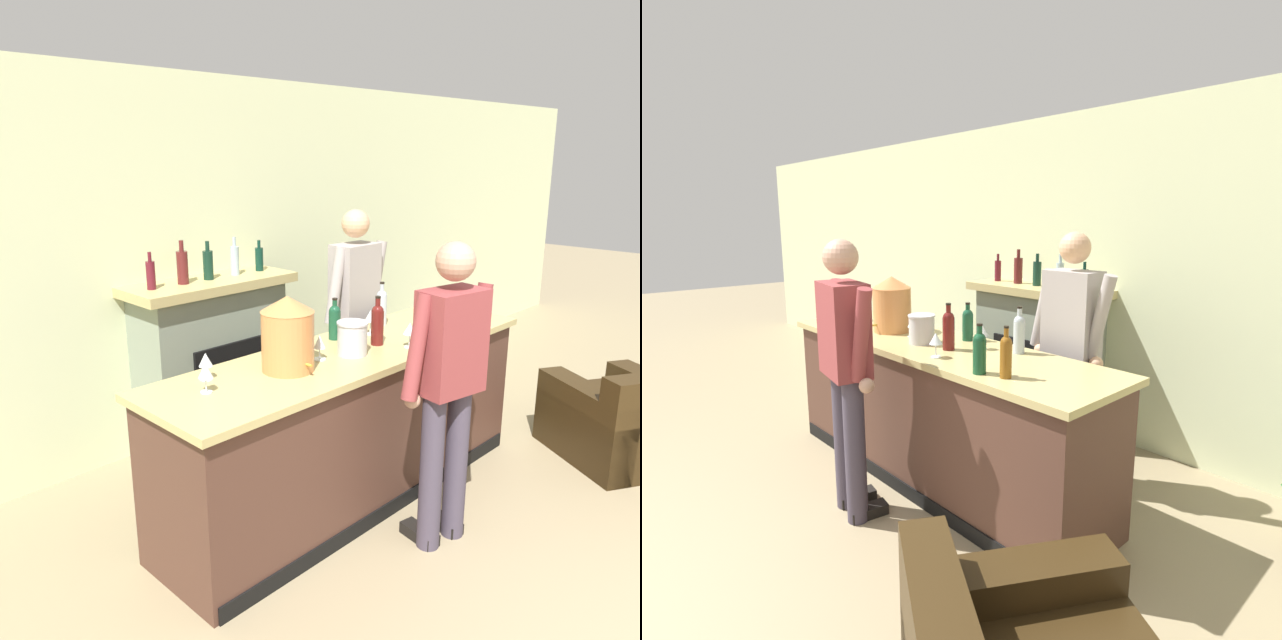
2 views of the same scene
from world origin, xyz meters
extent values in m
cube|color=beige|center=(0.00, 3.82, 1.38)|extent=(12.00, 0.07, 2.75)
cube|color=#4A2E24|center=(0.09, 2.25, 0.48)|extent=(2.72, 0.68, 0.96)
cube|color=tan|center=(0.09, 2.25, 0.99)|extent=(2.79, 0.75, 0.04)
cube|color=black|center=(0.09, 1.91, 0.05)|extent=(2.67, 0.01, 0.10)
cube|color=gray|center=(-0.05, 3.56, 0.61)|extent=(1.13, 0.44, 1.22)
cube|color=black|center=(-0.05, 3.33, 0.45)|extent=(0.62, 0.02, 0.78)
cube|color=tan|center=(-0.05, 3.54, 1.25)|extent=(1.29, 0.52, 0.07)
cylinder|color=#571620|center=(-0.53, 3.54, 1.38)|extent=(0.06, 0.06, 0.19)
cylinder|color=#571620|center=(-0.53, 3.54, 1.51)|extent=(0.02, 0.02, 0.06)
cylinder|color=#561C1C|center=(-0.27, 3.54, 1.40)|extent=(0.08, 0.08, 0.23)
cylinder|color=#561C1C|center=(-0.27, 3.54, 1.56)|extent=(0.03, 0.03, 0.08)
cylinder|color=#122F22|center=(-0.06, 3.54, 1.39)|extent=(0.07, 0.07, 0.21)
cylinder|color=#122F22|center=(-0.06, 3.54, 1.54)|extent=(0.03, 0.03, 0.07)
cylinder|color=#9FB7BF|center=(0.19, 3.54, 1.40)|extent=(0.07, 0.07, 0.22)
cylinder|color=#9FB7BF|center=(0.19, 3.54, 1.54)|extent=(0.03, 0.03, 0.07)
cylinder|color=#0C2F24|center=(0.43, 3.54, 1.38)|extent=(0.06, 0.06, 0.18)
cylinder|color=#0C2F24|center=(0.43, 3.54, 1.50)|extent=(0.03, 0.03, 0.06)
cube|color=#2F210E|center=(1.62, 1.37, 0.29)|extent=(0.61, 0.84, 0.57)
cylinder|color=#3F3847|center=(0.18, 1.53, 0.46)|extent=(0.13, 0.13, 0.93)
cube|color=black|center=(0.19, 1.60, 0.04)|extent=(0.14, 0.25, 0.07)
cylinder|color=#3F3847|center=(-0.02, 1.57, 0.46)|extent=(0.13, 0.13, 0.93)
cube|color=black|center=(0.00, 1.63, 0.04)|extent=(0.14, 0.25, 0.07)
cube|color=brown|center=(0.08, 1.55, 1.21)|extent=(0.39, 0.28, 0.57)
cylinder|color=brown|center=(0.31, 1.53, 1.22)|extent=(0.20, 0.08, 0.57)
sphere|color=tan|center=(0.32, 1.55, 0.92)|extent=(0.09, 0.09, 0.09)
cylinder|color=brown|center=(-0.14, 1.61, 1.22)|extent=(0.20, 0.08, 0.57)
sphere|color=tan|center=(-0.14, 1.63, 0.92)|extent=(0.09, 0.09, 0.09)
sphere|color=tan|center=(0.08, 1.55, 1.65)|extent=(0.21, 0.21, 0.21)
cylinder|color=black|center=(0.70, 2.87, 0.47)|extent=(0.13, 0.13, 0.93)
cube|color=black|center=(0.70, 2.80, 0.04)|extent=(0.10, 0.24, 0.07)
cylinder|color=black|center=(0.90, 2.86, 0.47)|extent=(0.13, 0.13, 0.93)
cube|color=black|center=(0.90, 2.79, 0.04)|extent=(0.10, 0.24, 0.07)
cube|color=#A19895|center=(0.80, 2.86, 1.23)|extent=(0.36, 0.22, 0.60)
cylinder|color=#A19895|center=(0.57, 2.85, 1.25)|extent=(0.20, 0.08, 0.57)
sphere|color=#DCA77F|center=(0.57, 2.83, 0.95)|extent=(0.09, 0.09, 0.09)
cylinder|color=#A19895|center=(1.03, 2.84, 1.25)|extent=(0.20, 0.08, 0.57)
sphere|color=#DCA77F|center=(1.03, 2.82, 0.95)|extent=(0.09, 0.09, 0.09)
sphere|color=#DCA77F|center=(0.80, 2.86, 1.68)|extent=(0.21, 0.21, 0.21)
cylinder|color=#C87E45|center=(-0.45, 2.27, 1.18)|extent=(0.30, 0.30, 0.34)
cone|color=#C87E45|center=(-0.45, 2.27, 1.39)|extent=(0.30, 0.30, 0.09)
cylinder|color=#B29333|center=(-0.45, 2.10, 1.08)|extent=(0.02, 0.04, 0.02)
cylinder|color=silver|center=(0.01, 2.19, 1.10)|extent=(0.18, 0.18, 0.19)
cylinder|color=silver|center=(0.01, 2.19, 1.21)|extent=(0.19, 0.19, 0.01)
cylinder|color=#A9B6C0|center=(0.66, 2.49, 1.11)|extent=(0.08, 0.08, 0.21)
sphere|color=#A9B6C0|center=(0.66, 2.49, 1.22)|extent=(0.07, 0.07, 0.07)
cylinder|color=#A9B6C0|center=(0.66, 2.49, 1.26)|extent=(0.03, 0.03, 0.08)
cylinder|color=black|center=(0.66, 2.49, 1.31)|extent=(0.03, 0.03, 0.01)
cylinder|color=#571714|center=(0.28, 2.21, 1.12)|extent=(0.08, 0.08, 0.22)
sphere|color=#571714|center=(0.28, 2.21, 1.23)|extent=(0.08, 0.08, 0.08)
cylinder|color=#571714|center=(0.28, 2.21, 1.27)|extent=(0.03, 0.03, 0.08)
cylinder|color=black|center=(0.28, 2.21, 1.32)|extent=(0.04, 0.04, 0.01)
cylinder|color=brown|center=(0.94, 2.05, 1.11)|extent=(0.07, 0.07, 0.20)
sphere|color=brown|center=(0.94, 2.05, 1.21)|extent=(0.06, 0.06, 0.06)
cylinder|color=brown|center=(0.94, 2.05, 1.25)|extent=(0.03, 0.03, 0.08)
cylinder|color=black|center=(0.94, 2.05, 1.29)|extent=(0.03, 0.03, 0.01)
cylinder|color=#144327|center=(0.79, 1.99, 1.11)|extent=(0.08, 0.08, 0.20)
sphere|color=#144327|center=(0.79, 1.99, 1.21)|extent=(0.07, 0.07, 0.07)
cylinder|color=#144327|center=(0.79, 1.99, 1.25)|extent=(0.03, 0.03, 0.08)
cylinder|color=black|center=(0.79, 1.99, 1.29)|extent=(0.03, 0.03, 0.01)
cylinder|color=#18482E|center=(0.17, 2.49, 1.10)|extent=(0.08, 0.08, 0.19)
sphere|color=#18482E|center=(0.17, 2.49, 1.20)|extent=(0.07, 0.07, 0.07)
cylinder|color=#18482E|center=(0.17, 2.49, 1.23)|extent=(0.03, 0.03, 0.07)
cylinder|color=black|center=(0.17, 2.49, 1.28)|extent=(0.03, 0.03, 0.01)
cylinder|color=silver|center=(0.42, 2.39, 1.01)|extent=(0.07, 0.07, 0.01)
cylinder|color=silver|center=(0.42, 2.39, 1.06)|extent=(0.01, 0.01, 0.09)
cone|color=silver|center=(0.42, 2.39, 1.14)|extent=(0.08, 0.08, 0.08)
cylinder|color=silver|center=(0.37, 2.03, 1.01)|extent=(0.07, 0.07, 0.01)
cylinder|color=silver|center=(0.37, 2.03, 1.05)|extent=(0.01, 0.01, 0.08)
cone|color=silver|center=(0.37, 2.03, 1.13)|extent=(0.08, 0.08, 0.07)
cylinder|color=silver|center=(-0.86, 2.47, 1.01)|extent=(0.07, 0.07, 0.01)
cylinder|color=silver|center=(-0.86, 2.47, 1.05)|extent=(0.01, 0.01, 0.07)
cone|color=silver|center=(-0.86, 2.47, 1.12)|extent=(0.08, 0.08, 0.07)
cylinder|color=silver|center=(-0.97, 2.31, 1.01)|extent=(0.06, 0.06, 0.01)
cylinder|color=silver|center=(-0.97, 2.31, 1.05)|extent=(0.01, 0.01, 0.08)
cone|color=silver|center=(-0.97, 2.31, 1.13)|extent=(0.08, 0.08, 0.08)
cylinder|color=silver|center=(-0.19, 2.27, 1.01)|extent=(0.08, 0.08, 0.01)
cylinder|color=silver|center=(-0.19, 2.27, 1.05)|extent=(0.01, 0.01, 0.07)
cone|color=silver|center=(-0.19, 2.27, 1.12)|extent=(0.07, 0.07, 0.08)
camera|label=1|loc=(-2.68, -0.18, 2.20)|focal=35.00mm
camera|label=2|loc=(2.71, 0.09, 1.87)|focal=28.00mm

